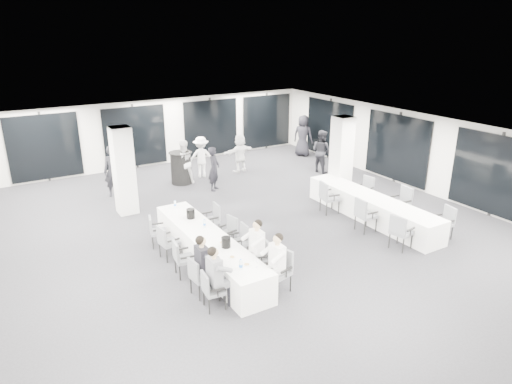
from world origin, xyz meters
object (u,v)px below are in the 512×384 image
chair_main_left_far (156,230)px  chair_main_right_second (261,255)px  standing_guest_b (183,159)px  standing_guest_h (321,148)px  chair_side_right_mid (402,201)px  cocktail_table (181,168)px  chair_side_right_far (366,188)px  banquet_table_main (208,249)px  chair_side_left_near (400,230)px  chair_main_left_near (211,288)px  chair_side_right_near (445,220)px  chair_main_left_mid (181,256)px  chair_side_left_mid (364,213)px  chair_side_left_far (327,196)px  chair_main_right_mid (240,239)px  standing_guest_c (201,154)px  chair_main_left_second (199,275)px  standing_guest_e (303,133)px  chair_main_right_fourth (229,231)px  chair_main_right_near (280,268)px  banquet_table_side (371,208)px  ice_bucket_far (191,214)px  chair_main_left_fourth (166,240)px  standing_guest_g (113,168)px  chair_main_right_far (213,217)px  ice_bucket_near (226,242)px  standing_guest_f (240,151)px  standing_guest_a (214,166)px

chair_main_left_far → chair_main_right_second: bearing=45.8°
standing_guest_b → standing_guest_h: 5.64m
chair_side_right_mid → standing_guest_b: standing_guest_b is taller
cocktail_table → chair_side_right_far: 6.89m
banquet_table_main → standing_guest_b: (1.87, 6.13, 0.59)m
chair_side_left_near → chair_main_right_second: bearing=-112.7°
chair_main_left_near → standing_guest_h: bearing=135.2°
chair_side_left_near → chair_side_right_far: (1.67, 3.02, -0.04)m
chair_main_right_second → chair_side_right_near: size_ratio=0.96×
chair_main_left_mid → chair_main_right_second: size_ratio=1.02×
chair_side_left_mid → chair_side_left_far: bearing=-176.6°
chair_main_right_mid → standing_guest_c: (2.00, 6.79, 0.41)m
banquet_table_main → chair_main_left_second: 1.53m
chair_side_left_near → standing_guest_e: bearing=147.8°
cocktail_table → chair_main_left_far: bearing=-119.5°
cocktail_table → standing_guest_h: 5.73m
chair_main_right_fourth → standing_guest_b: 5.78m
chair_main_left_second → chair_main_right_near: size_ratio=0.92×
chair_main_left_second → chair_side_left_near: size_ratio=0.92×
chair_main_right_mid → chair_side_left_mid: 3.88m
banquet_table_side → chair_main_left_near: (-6.35, -1.82, 0.12)m
chair_main_right_second → chair_side_left_far: (3.86, 2.22, 0.08)m
chair_main_right_second → ice_bucket_far: ice_bucket_far is taller
chair_main_right_near → chair_main_right_fourth: 2.47m
banquet_table_main → chair_main_left_fourth: size_ratio=5.51×
banquet_table_side → chair_main_right_fourth: size_ratio=5.65×
cocktail_table → chair_main_right_second: 7.49m
standing_guest_h → chair_side_right_far: bearing=152.6°
standing_guest_g → chair_main_right_far: bearing=-54.8°
ice_bucket_near → standing_guest_b: bearing=75.7°
chair_main_left_fourth → standing_guest_f: standing_guest_f is taller
banquet_table_main → chair_side_right_near: chair_side_right_near is taller
standing_guest_h → chair_main_right_second: bearing=119.6°
ice_bucket_near → chair_main_left_mid: bearing=150.6°
chair_main_right_second → chair_side_right_near: 5.60m
chair_main_left_near → chair_side_left_far: 6.24m
chair_side_left_mid → standing_guest_c: size_ratio=0.55×
chair_side_left_near → chair_side_left_far: 3.01m
chair_main_right_far → chair_side_right_near: 6.57m
chair_side_left_mid → chair_side_right_far: chair_side_left_mid is taller
chair_main_right_fourth → ice_bucket_near: (-0.73, -1.26, 0.37)m
standing_guest_c → standing_guest_h: bearing=174.9°
chair_main_left_far → chair_main_right_near: size_ratio=0.87×
banquet_table_main → chair_side_right_near: 6.69m
chair_main_left_far → standing_guest_e: size_ratio=0.40×
chair_main_left_second → ice_bucket_near: (0.93, 0.48, 0.36)m
banquet_table_main → chair_main_left_fourth: (-0.83, 0.73, 0.14)m
chair_main_right_far → standing_guest_b: 4.80m
standing_guest_a → standing_guest_c: 1.73m
chair_main_right_mid → chair_side_left_near: chair_side_left_near is taller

